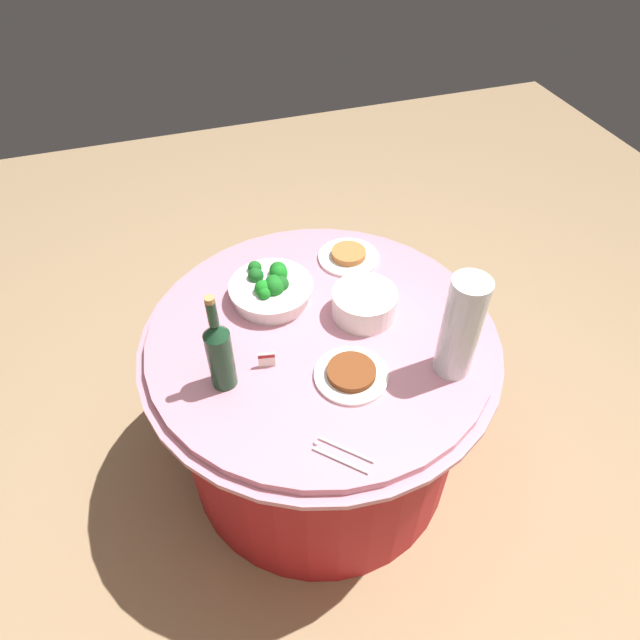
{
  "coord_description": "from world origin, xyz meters",
  "views": [
    {
      "loc": [
        0.38,
        1.16,
        2.02
      ],
      "look_at": [
        0.0,
        0.0,
        0.79
      ],
      "focal_mm": 31.29,
      "sensor_mm": 36.0,
      "label": 1
    }
  ],
  "objects_px": {
    "wine_bottle": "(220,353)",
    "food_plate_stir_fry": "(351,374)",
    "food_plate_peanuts": "(348,256)",
    "plate_stack": "(364,304)",
    "broccoli_bowl": "(271,288)",
    "decorative_fruit_vase": "(460,333)",
    "label_placard_front": "(267,359)",
    "serving_tongs": "(340,454)"
  },
  "relations": [
    {
      "from": "food_plate_peanuts",
      "to": "plate_stack",
      "type": "bearing_deg",
      "value": 79.7
    },
    {
      "from": "broccoli_bowl",
      "to": "plate_stack",
      "type": "distance_m",
      "value": 0.31
    },
    {
      "from": "plate_stack",
      "to": "label_placard_front",
      "type": "relative_size",
      "value": 3.82
    },
    {
      "from": "broccoli_bowl",
      "to": "food_plate_stir_fry",
      "type": "relative_size",
      "value": 1.27
    },
    {
      "from": "food_plate_peanuts",
      "to": "decorative_fruit_vase",
      "type": "bearing_deg",
      "value": 101.22
    },
    {
      "from": "food_plate_peanuts",
      "to": "label_placard_front",
      "type": "height_order",
      "value": "label_placard_front"
    },
    {
      "from": "wine_bottle",
      "to": "decorative_fruit_vase",
      "type": "bearing_deg",
      "value": 166.68
    },
    {
      "from": "food_plate_stir_fry",
      "to": "label_placard_front",
      "type": "relative_size",
      "value": 4.0
    },
    {
      "from": "wine_bottle",
      "to": "decorative_fruit_vase",
      "type": "xyz_separation_m",
      "value": [
        -0.65,
        0.15,
        0.02
      ]
    },
    {
      "from": "plate_stack",
      "to": "wine_bottle",
      "type": "distance_m",
      "value": 0.51
    },
    {
      "from": "serving_tongs",
      "to": "food_plate_peanuts",
      "type": "bearing_deg",
      "value": -111.64
    },
    {
      "from": "broccoli_bowl",
      "to": "plate_stack",
      "type": "height_order",
      "value": "broccoli_bowl"
    },
    {
      "from": "broccoli_bowl",
      "to": "plate_stack",
      "type": "bearing_deg",
      "value": 148.13
    },
    {
      "from": "wine_bottle",
      "to": "label_placard_front",
      "type": "bearing_deg",
      "value": -170.94
    },
    {
      "from": "food_plate_peanuts",
      "to": "label_placard_front",
      "type": "xyz_separation_m",
      "value": [
        0.41,
        0.4,
        0.02
      ]
    },
    {
      "from": "decorative_fruit_vase",
      "to": "food_plate_peanuts",
      "type": "distance_m",
      "value": 0.6
    },
    {
      "from": "broccoli_bowl",
      "to": "food_plate_stir_fry",
      "type": "height_order",
      "value": "broccoli_bowl"
    },
    {
      "from": "serving_tongs",
      "to": "label_placard_front",
      "type": "relative_size",
      "value": 2.63
    },
    {
      "from": "broccoli_bowl",
      "to": "food_plate_stir_fry",
      "type": "xyz_separation_m",
      "value": [
        -0.14,
        0.4,
        -0.03
      ]
    },
    {
      "from": "food_plate_peanuts",
      "to": "food_plate_stir_fry",
      "type": "bearing_deg",
      "value": 70.66
    },
    {
      "from": "plate_stack",
      "to": "label_placard_front",
      "type": "xyz_separation_m",
      "value": [
        0.36,
        0.12,
        -0.01
      ]
    },
    {
      "from": "food_plate_stir_fry",
      "to": "wine_bottle",
      "type": "bearing_deg",
      "value": -15.11
    },
    {
      "from": "decorative_fruit_vase",
      "to": "serving_tongs",
      "type": "bearing_deg",
      "value": 23.3
    },
    {
      "from": "label_placard_front",
      "to": "wine_bottle",
      "type": "bearing_deg",
      "value": 9.06
    },
    {
      "from": "food_plate_peanuts",
      "to": "food_plate_stir_fry",
      "type": "xyz_separation_m",
      "value": [
        0.18,
        0.52,
        -0.0
      ]
    },
    {
      "from": "broccoli_bowl",
      "to": "decorative_fruit_vase",
      "type": "relative_size",
      "value": 0.82
    },
    {
      "from": "food_plate_peanuts",
      "to": "broccoli_bowl",
      "type": "bearing_deg",
      "value": 20.19
    },
    {
      "from": "plate_stack",
      "to": "food_plate_peanuts",
      "type": "height_order",
      "value": "plate_stack"
    },
    {
      "from": "broccoli_bowl",
      "to": "wine_bottle",
      "type": "bearing_deg",
      "value": 54.2
    },
    {
      "from": "plate_stack",
      "to": "serving_tongs",
      "type": "distance_m",
      "value": 0.54
    },
    {
      "from": "wine_bottle",
      "to": "label_placard_front",
      "type": "relative_size",
      "value": 6.11
    },
    {
      "from": "plate_stack",
      "to": "food_plate_peanuts",
      "type": "xyz_separation_m",
      "value": [
        -0.05,
        -0.28,
        -0.03
      ]
    },
    {
      "from": "plate_stack",
      "to": "wine_bottle",
      "type": "height_order",
      "value": "wine_bottle"
    },
    {
      "from": "wine_bottle",
      "to": "decorative_fruit_vase",
      "type": "height_order",
      "value": "decorative_fruit_vase"
    },
    {
      "from": "label_placard_front",
      "to": "serving_tongs",
      "type": "bearing_deg",
      "value": 106.75
    },
    {
      "from": "decorative_fruit_vase",
      "to": "label_placard_front",
      "type": "bearing_deg",
      "value": -18.63
    },
    {
      "from": "wine_bottle",
      "to": "food_plate_stir_fry",
      "type": "bearing_deg",
      "value": 164.89
    },
    {
      "from": "label_placard_front",
      "to": "decorative_fruit_vase",
      "type": "bearing_deg",
      "value": 161.37
    },
    {
      "from": "plate_stack",
      "to": "serving_tongs",
      "type": "height_order",
      "value": "plate_stack"
    },
    {
      "from": "broccoli_bowl",
      "to": "wine_bottle",
      "type": "height_order",
      "value": "wine_bottle"
    },
    {
      "from": "food_plate_peanuts",
      "to": "wine_bottle",
      "type": "bearing_deg",
      "value": 38.13
    },
    {
      "from": "broccoli_bowl",
      "to": "plate_stack",
      "type": "relative_size",
      "value": 1.33
    }
  ]
}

